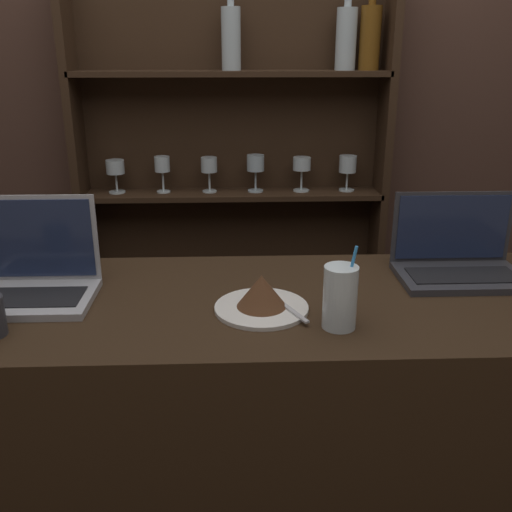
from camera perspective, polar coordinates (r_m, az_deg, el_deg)
The scene contains 7 objects.
bar_counter at distance 1.66m, azimuth -0.69°, elevation -19.59°, with size 1.70×0.61×0.96m.
back_wall at distance 2.33m, azimuth -1.51°, elevation 15.26°, with size 7.00×0.06×2.70m.
back_shelf at distance 2.32m, azimuth -1.90°, elevation 5.57°, with size 1.21×0.18×1.82m.
laptop_near at distance 1.50m, azimuth -21.38°, elevation -1.82°, with size 0.30×0.21×0.24m.
laptop_far at distance 1.62m, azimuth 19.54°, elevation -0.24°, with size 0.33×0.21×0.22m.
cake_plate at distance 1.33m, azimuth 0.57°, elevation -4.06°, with size 0.22×0.22×0.09m.
water_glass at distance 1.25m, azimuth 8.41°, elevation -4.09°, with size 0.08×0.08×0.19m.
Camera 1 is at (-0.03, -0.98, 1.54)m, focal length 40.00 mm.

